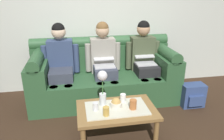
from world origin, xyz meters
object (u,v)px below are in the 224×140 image
at_px(couch, 104,76).
at_px(person_middle, 104,59).
at_px(cup_near_left, 133,104).
at_px(snack_bowl, 116,103).
at_px(coffee_table, 117,112).
at_px(person_right, 144,57).
at_px(flower_vase, 103,85).
at_px(person_left, 61,61).
at_px(cup_near_right, 96,106).
at_px(cup_far_left, 123,98).
at_px(backpack_right, 193,96).
at_px(cup_far_center, 106,111).

bearing_deg(couch, person_middle, -90.00).
bearing_deg(cup_near_left, snack_bowl, 155.38).
relative_size(couch, coffee_table, 2.44).
bearing_deg(cup_near_left, person_right, 66.38).
bearing_deg(flower_vase, person_left, 118.75).
height_order(coffee_table, cup_near_right, cup_near_right).
height_order(cup_far_left, backpack_right, cup_far_left).
relative_size(person_middle, flower_vase, 2.84).
relative_size(coffee_table, cup_far_left, 9.18).
height_order(person_right, flower_vase, person_right).
relative_size(snack_bowl, cup_far_left, 1.43).
distance_m(couch, backpack_right, 1.39).
height_order(coffee_table, cup_far_center, cup_far_center).
distance_m(couch, person_middle, 0.29).
bearing_deg(flower_vase, cup_near_right, -131.63).
relative_size(flower_vase, backpack_right, 1.22).
bearing_deg(person_right, flower_vase, -130.84).
distance_m(person_left, flower_vase, 1.06).
distance_m(person_middle, coffee_table, 1.08).
bearing_deg(cup_far_center, coffee_table, 42.39).
xyz_separation_m(couch, cup_far_center, (-0.14, -1.16, 0.07)).
bearing_deg(couch, cup_far_center, -97.04).
bearing_deg(person_left, couch, 0.26).
relative_size(snack_bowl, cup_far_center, 1.40).
bearing_deg(coffee_table, person_middle, 90.00).
relative_size(couch, cup_near_left, 19.89).
relative_size(couch, person_right, 1.83).
xyz_separation_m(person_left, snack_bowl, (0.66, -1.00, -0.23)).
bearing_deg(couch, snack_bowl, -89.94).
height_order(snack_bowl, cup_near_left, cup_near_left).
height_order(person_middle, cup_far_center, person_middle).
xyz_separation_m(cup_far_center, backpack_right, (1.42, 0.63, -0.27)).
bearing_deg(flower_vase, backpack_right, 15.59).
height_order(cup_near_right, cup_far_center, cup_far_center).
height_order(person_right, cup_far_left, person_right).
bearing_deg(coffee_table, person_left, 122.44).
bearing_deg(backpack_right, flower_vase, -164.41).
relative_size(person_left, backpack_right, 3.45).
distance_m(coffee_table, cup_near_right, 0.27).
bearing_deg(coffee_table, flower_vase, 144.89).
height_order(couch, cup_far_left, couch).
distance_m(person_middle, cup_far_left, 0.93).
relative_size(person_right, cup_far_center, 11.92).
relative_size(cup_near_left, cup_near_right, 1.21).
bearing_deg(flower_vase, couch, 81.08).
xyz_separation_m(cup_far_left, backpack_right, (1.17, 0.37, -0.26)).
relative_size(coffee_table, cup_near_left, 8.14).
xyz_separation_m(person_right, cup_far_center, (-0.80, -1.16, -0.22)).
bearing_deg(cup_far_center, cup_far_left, 46.40).
height_order(cup_near_left, cup_far_center, cup_near_left).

